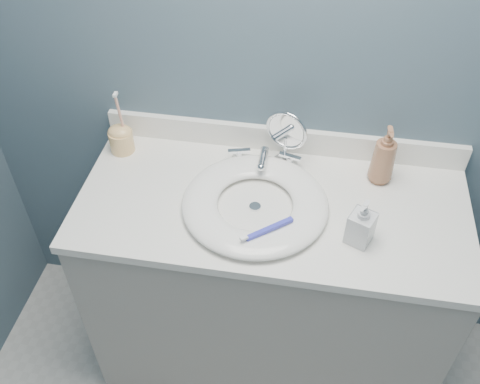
% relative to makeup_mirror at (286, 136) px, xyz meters
% --- Properties ---
extents(back_wall, '(2.20, 0.02, 2.40)m').
position_rel_makeup_mirror_xyz_m(back_wall, '(-0.02, 0.08, 0.21)').
color(back_wall, '#465B69').
rests_on(back_wall, ground).
extents(vanity_cabinet, '(1.20, 0.55, 0.85)m').
position_rel_makeup_mirror_xyz_m(vanity_cabinet, '(-0.02, -0.19, -0.57)').
color(vanity_cabinet, '#A39E95').
rests_on(vanity_cabinet, ground).
extents(countertop, '(1.22, 0.57, 0.03)m').
position_rel_makeup_mirror_xyz_m(countertop, '(-0.02, -0.19, -0.13)').
color(countertop, white).
rests_on(countertop, vanity_cabinet).
extents(backsplash, '(1.22, 0.02, 0.09)m').
position_rel_makeup_mirror_xyz_m(backsplash, '(-0.02, 0.07, -0.07)').
color(backsplash, white).
rests_on(backsplash, countertop).
extents(basin, '(0.45, 0.45, 0.04)m').
position_rel_makeup_mirror_xyz_m(basin, '(-0.07, -0.22, -0.10)').
color(basin, white).
rests_on(basin, countertop).
extents(drain, '(0.04, 0.04, 0.01)m').
position_rel_makeup_mirror_xyz_m(drain, '(-0.07, -0.22, -0.11)').
color(drain, silver).
rests_on(drain, countertop).
extents(faucet, '(0.25, 0.13, 0.07)m').
position_rel_makeup_mirror_xyz_m(faucet, '(-0.07, -0.03, -0.09)').
color(faucet, silver).
rests_on(faucet, countertop).
extents(makeup_mirror, '(0.14, 0.08, 0.21)m').
position_rel_makeup_mirror_xyz_m(makeup_mirror, '(0.00, 0.00, 0.00)').
color(makeup_mirror, silver).
rests_on(makeup_mirror, countertop).
extents(soap_bottle_amber, '(0.09, 0.09, 0.21)m').
position_rel_makeup_mirror_xyz_m(soap_bottle_amber, '(0.31, -0.03, -0.01)').
color(soap_bottle_amber, '#966244').
rests_on(soap_bottle_amber, countertop).
extents(soap_bottle_clear, '(0.09, 0.09, 0.15)m').
position_rel_makeup_mirror_xyz_m(soap_bottle_clear, '(0.25, -0.30, -0.04)').
color(soap_bottle_clear, silver).
rests_on(soap_bottle_clear, countertop).
extents(toothbrush_holder, '(0.08, 0.08, 0.24)m').
position_rel_makeup_mirror_xyz_m(toothbrush_holder, '(-0.56, -0.02, -0.06)').
color(toothbrush_holder, '#EDBD76').
rests_on(toothbrush_holder, countertop).
extents(toothbrush_lying, '(0.14, 0.12, 0.02)m').
position_rel_makeup_mirror_xyz_m(toothbrush_lying, '(-0.01, -0.35, -0.07)').
color(toothbrush_lying, '#3539BD').
rests_on(toothbrush_lying, basin).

